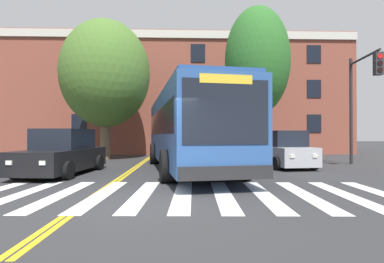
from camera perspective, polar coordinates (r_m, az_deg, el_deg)
ground_plane at (r=7.00m, az=-8.85°, el=-13.52°), size 120.00×120.00×0.00m
crosswalk at (r=7.93m, az=-1.80°, el=-11.94°), size 11.17×4.47×0.01m
lane_line_yellow_inner at (r=21.95m, az=-7.84°, el=-4.63°), size 0.12×36.00×0.01m
lane_line_yellow_outer at (r=21.94m, az=-7.43°, el=-4.63°), size 0.12×36.00×0.01m
city_bus at (r=13.52m, az=-0.89°, el=0.66°), size 4.41×12.04×3.41m
car_black_near_lane at (r=12.94m, az=-23.38°, el=-3.89°), size 2.42×4.84×1.78m
car_silver_far_lane at (r=14.98m, az=17.07°, el=-3.46°), size 2.27×3.85×1.74m
traffic_light_near_corner at (r=17.03m, az=29.56°, el=6.99°), size 0.56×2.92×5.59m
street_tree_curbside_large at (r=19.02m, az=12.27°, el=12.90°), size 4.46×5.00×9.29m
street_tree_curbside_small at (r=19.94m, az=-16.13°, el=10.47°), size 6.09×6.48×8.74m
building_facade at (r=26.41m, az=-9.12°, el=6.56°), size 33.89×6.32×9.64m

